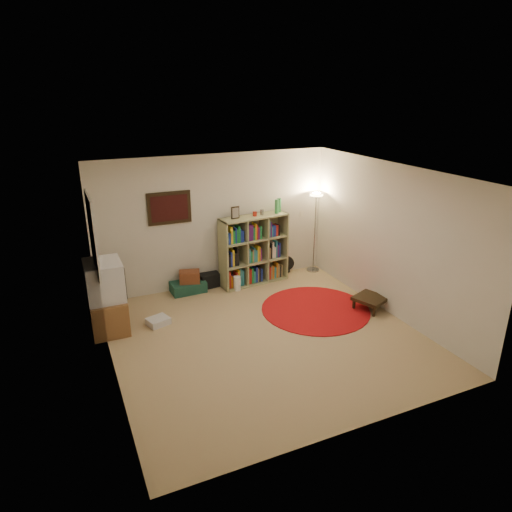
{
  "coord_description": "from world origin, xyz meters",
  "views": [
    {
      "loc": [
        -2.65,
        -5.56,
        3.58
      ],
      "look_at": [
        0.1,
        0.6,
        1.1
      ],
      "focal_mm": 32.0,
      "sensor_mm": 36.0,
      "label": 1
    }
  ],
  "objects": [
    {
      "name": "suitcase",
      "position": [
        -0.63,
        2.08,
        0.1
      ],
      "size": [
        0.64,
        0.43,
        0.2
      ],
      "rotation": [
        0.0,
        0.0,
        0.03
      ],
      "color": "#163E31",
      "rests_on": "ground"
    },
    {
      "name": "paper_towel",
      "position": [
        0.23,
        1.77,
        0.14
      ],
      "size": [
        0.16,
        0.16,
        0.27
      ],
      "rotation": [
        0.0,
        0.0,
        0.29
      ],
      "color": "white",
      "rests_on": "ground"
    },
    {
      "name": "side_table",
      "position": [
        2.03,
        0.11,
        0.19
      ],
      "size": [
        0.64,
        0.64,
        0.23
      ],
      "rotation": [
        0.0,
        0.0,
        0.38
      ],
      "color": "black",
      "rests_on": "ground"
    },
    {
      "name": "duffel_bag",
      "position": [
        -0.2,
        2.19,
        0.14
      ],
      "size": [
        0.43,
        0.37,
        0.27
      ],
      "rotation": [
        0.0,
        0.0,
        0.12
      ],
      "color": "black",
      "rests_on": "ground"
    },
    {
      "name": "floor_fan",
      "position": [
        1.51,
        2.2,
        0.17
      ],
      "size": [
        0.31,
        0.2,
        0.35
      ],
      "rotation": [
        0.0,
        0.0,
        -0.29
      ],
      "color": "black",
      "rests_on": "ground"
    },
    {
      "name": "dvd_box",
      "position": [
        -1.43,
        1.05,
        0.05
      ],
      "size": [
        0.4,
        0.36,
        0.11
      ],
      "rotation": [
        0.0,
        0.0,
        0.31
      ],
      "color": "silver",
      "rests_on": "ground"
    },
    {
      "name": "bookshelf",
      "position": [
        0.66,
        1.99,
        0.65
      ],
      "size": [
        1.37,
        0.52,
        1.61
      ],
      "rotation": [
        0.0,
        0.0,
        0.11
      ],
      "color": "#949563",
      "rests_on": "ground"
    },
    {
      "name": "floor_lamp",
      "position": [
        2.06,
        2.05,
        1.38
      ],
      "size": [
        0.36,
        0.36,
        1.66
      ],
      "rotation": [
        0.0,
        0.0,
        0.12
      ],
      "color": "gray",
      "rests_on": "ground"
    },
    {
      "name": "tv_stand",
      "position": [
        -2.16,
        1.22,
        0.55
      ],
      "size": [
        0.56,
        0.78,
        1.14
      ],
      "rotation": [
        0.0,
        0.0,
        -0.0
      ],
      "color": "brown",
      "rests_on": "ground"
    },
    {
      "name": "red_rug",
      "position": [
        1.16,
        0.47,
        0.01
      ],
      "size": [
        1.86,
        1.86,
        0.02
      ],
      "color": "maroon",
      "rests_on": "ground"
    },
    {
      "name": "wicker_basket",
      "position": [
        -0.6,
        2.05,
        0.31
      ],
      "size": [
        0.43,
        0.36,
        0.21
      ],
      "rotation": [
        0.0,
        0.0,
        -0.27
      ],
      "color": "#602B18",
      "rests_on": "suitcase"
    },
    {
      "name": "room",
      "position": [
        -0.05,
        0.05,
        1.26
      ],
      "size": [
        4.54,
        4.54,
        2.54
      ],
      "color": "tan",
      "rests_on": "ground"
    }
  ]
}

